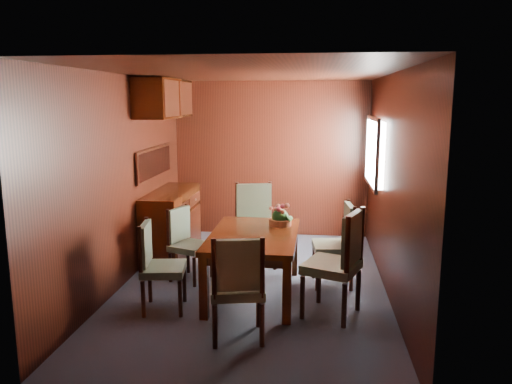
# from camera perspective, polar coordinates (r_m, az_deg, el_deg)

# --- Properties ---
(ground) EXTENTS (4.50, 4.50, 0.00)m
(ground) POSITION_cam_1_polar(r_m,az_deg,el_deg) (5.89, -0.29, -10.54)
(ground) COLOR #373C4C
(ground) RESTS_ON ground
(room_shell) EXTENTS (3.06, 4.52, 2.41)m
(room_shell) POSITION_cam_1_polar(r_m,az_deg,el_deg) (5.86, -0.92, 5.77)
(room_shell) COLOR black
(room_shell) RESTS_ON ground
(sideboard) EXTENTS (0.48, 1.40, 0.90)m
(sideboard) POSITION_cam_1_polar(r_m,az_deg,el_deg) (6.94, -9.60, -3.53)
(sideboard) COLOR #321206
(sideboard) RESTS_ON ground
(dining_table) EXTENTS (0.94, 1.49, 0.70)m
(dining_table) POSITION_cam_1_polar(r_m,az_deg,el_deg) (5.42, -0.23, -5.74)
(dining_table) COLOR #321206
(dining_table) RESTS_ON ground
(chair_left_near) EXTENTS (0.48, 0.50, 0.92)m
(chair_left_near) POSITION_cam_1_polar(r_m,az_deg,el_deg) (5.17, -11.31, -7.76)
(chair_left_near) COLOR black
(chair_left_near) RESTS_ON ground
(chair_left_far) EXTENTS (0.52, 0.53, 0.88)m
(chair_left_far) POSITION_cam_1_polar(r_m,az_deg,el_deg) (5.99, -8.02, -5.38)
(chair_left_far) COLOR black
(chair_left_far) RESTS_ON ground
(chair_right_near) EXTENTS (0.64, 0.66, 1.08)m
(chair_right_near) POSITION_cam_1_polar(r_m,az_deg,el_deg) (4.96, 9.57, -7.46)
(chair_right_near) COLOR black
(chair_right_near) RESTS_ON ground
(chair_right_far) EXTENTS (0.48, 0.50, 0.97)m
(chair_right_far) POSITION_cam_1_polar(r_m,az_deg,el_deg) (5.81, 9.50, -5.37)
(chair_right_far) COLOR black
(chair_right_far) RESTS_ON ground
(chair_head) EXTENTS (0.55, 0.53, 0.99)m
(chair_head) POSITION_cam_1_polar(r_m,az_deg,el_deg) (4.42, -2.11, -10.30)
(chair_head) COLOR black
(chair_head) RESTS_ON ground
(chair_foot) EXTENTS (0.60, 0.59, 1.06)m
(chair_foot) POSITION_cam_1_polar(r_m,az_deg,el_deg) (6.47, -0.13, -3.15)
(chair_foot) COLOR black
(chair_foot) RESTS_ON ground
(flower_centerpiece) EXTENTS (0.27, 0.27, 0.27)m
(flower_centerpiece) POSITION_cam_1_polar(r_m,az_deg,el_deg) (5.69, 2.79, -2.58)
(flower_centerpiece) COLOR #B86338
(flower_centerpiece) RESTS_ON dining_table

